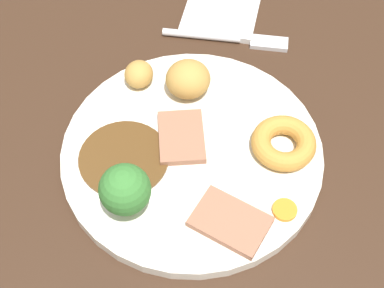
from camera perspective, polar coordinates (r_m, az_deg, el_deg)
dining_table at (r=62.78cm, az=1.06°, el=0.67°), size 120.00×84.00×3.60cm
dinner_plate at (r=58.56cm, az=0.00°, el=-0.95°), size 26.94×26.94×1.40cm
gravy_pool at (r=57.64cm, az=-6.90°, el=-1.41°), size 9.21×9.21×0.30cm
meat_slice_main at (r=53.46cm, az=3.87°, el=-7.82°), size 6.99×8.21×0.80cm
meat_slice_under at (r=58.40cm, az=-1.07°, el=0.71°), size 7.30×5.94×0.80cm
yorkshire_pudding at (r=57.96cm, az=9.22°, el=0.09°), size 6.62×6.62×2.01cm
roast_potato_left at (r=62.75cm, az=-5.38°, el=7.03°), size 3.76×3.54×2.75cm
roast_potato_right at (r=61.20cm, az=-0.40°, el=6.56°), size 5.95×6.08×3.96cm
carrot_coin_front at (r=54.85cm, az=9.32°, el=-6.58°), size 2.39×2.39×0.41cm
broccoli_floret at (r=51.70cm, az=-6.77°, el=-4.65°), size 4.84×4.84×6.07cm
fork at (r=69.77cm, az=3.77°, el=10.56°), size 2.02×15.26×0.90cm
folded_napkin at (r=73.89cm, az=2.98°, el=13.70°), size 11.63×9.78×0.80cm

